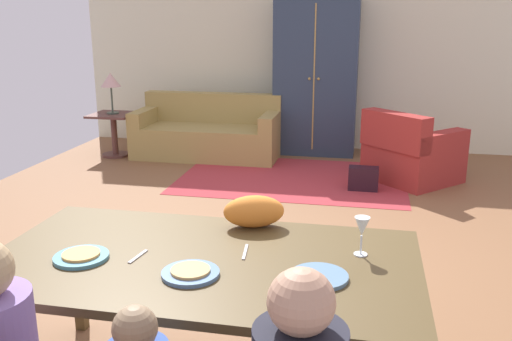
{
  "coord_description": "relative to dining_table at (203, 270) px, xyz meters",
  "views": [
    {
      "loc": [
        0.7,
        -3.8,
        1.83
      ],
      "look_at": [
        -0.0,
        -0.37,
        0.85
      ],
      "focal_mm": 38.77,
      "sensor_mm": 36.0,
      "label": 1
    }
  ],
  "objects": [
    {
      "name": "table_lamp",
      "position": [
        -2.63,
        4.54,
        0.31
      ],
      "size": [
        0.26,
        0.26,
        0.54
      ],
      "color": "#404D40",
      "rests_on": "side_table"
    },
    {
      "name": "cat",
      "position": [
        0.15,
        0.43,
        0.15
      ],
      "size": [
        0.35,
        0.25,
        0.17
      ],
      "primitive_type": "ellipsoid",
      "rotation": [
        0.0,
        0.0,
        0.31
      ],
      "color": "orange",
      "rests_on": "dining_table"
    },
    {
      "name": "area_rug",
      "position": [
        -0.12,
        3.94,
        -0.69
      ],
      "size": [
        2.6,
        1.8,
        0.01
      ],
      "primitive_type": "cube",
      "color": "#A93137",
      "rests_on": "ground_plane"
    },
    {
      "name": "ground_plane",
      "position": [
        0.01,
        2.3,
        -0.71
      ],
      "size": [
        6.88,
        6.67,
        0.02
      ],
      "primitive_type": "cube",
      "color": "brown"
    },
    {
      "name": "back_wall",
      "position": [
        0.01,
        5.69,
        0.65
      ],
      "size": [
        6.88,
        0.1,
        2.7
      ],
      "primitive_type": "cube",
      "color": "beige",
      "rests_on": "ground_plane"
    },
    {
      "name": "plate_near_woman",
      "position": [
        0.54,
        -0.1,
        0.07
      ],
      "size": [
        0.25,
        0.25,
        0.02
      ],
      "primitive_type": "cylinder",
      "color": "slate",
      "rests_on": "dining_table"
    },
    {
      "name": "handbag",
      "position": [
        0.7,
        3.64,
        -0.57
      ],
      "size": [
        0.32,
        0.16,
        0.26
      ],
      "primitive_type": "cube",
      "color": "black",
      "rests_on": "ground_plane"
    },
    {
      "name": "armoire",
      "position": [
        -0.0,
        5.3,
        0.35
      ],
      "size": [
        1.1,
        0.59,
        2.1
      ],
      "color": "#2B3A51",
      "rests_on": "ground_plane"
    },
    {
      "name": "plate_near_man",
      "position": [
        -0.54,
        -0.12,
        0.07
      ],
      "size": [
        0.25,
        0.25,
        0.02
      ],
      "primitive_type": "cylinder",
      "color": "teal",
      "rests_on": "dining_table"
    },
    {
      "name": "wine_glass",
      "position": [
        0.71,
        0.18,
        0.19
      ],
      "size": [
        0.07,
        0.07,
        0.19
      ],
      "color": "silver",
      "rests_on": "dining_table"
    },
    {
      "name": "pizza_near_man",
      "position": [
        -0.54,
        -0.12,
        0.09
      ],
      "size": [
        0.17,
        0.17,
        0.01
      ],
      "primitive_type": "cylinder",
      "color": "gold",
      "rests_on": "plate_near_man"
    },
    {
      "name": "side_table",
      "position": [
        -2.63,
        4.54,
        -0.32
      ],
      "size": [
        0.56,
        0.56,
        0.58
      ],
      "color": "brown",
      "rests_on": "ground_plane"
    },
    {
      "name": "couch",
      "position": [
        -1.39,
        4.8,
        -0.4
      ],
      "size": [
        1.92,
        0.86,
        0.82
      ],
      "color": "#A58D4D",
      "rests_on": "ground_plane"
    },
    {
      "name": "dining_table",
      "position": [
        0.0,
        0.0,
        0.0
      ],
      "size": [
        1.97,
        1.07,
        0.76
      ],
      "color": "#503F21",
      "rests_on": "ground_plane"
    },
    {
      "name": "armchair",
      "position": [
        1.21,
        4.11,
        -0.38
      ],
      "size": [
        1.21,
        1.21,
        0.82
      ],
      "color": "maroon",
      "rests_on": "ground_plane"
    },
    {
      "name": "fork",
      "position": [
        -0.3,
        -0.05,
        0.06
      ],
      "size": [
        0.04,
        0.15,
        0.01
      ],
      "primitive_type": "cube",
      "rotation": [
        0.0,
        0.0,
        -0.15
      ],
      "color": "silver",
      "rests_on": "dining_table"
    },
    {
      "name": "knife",
      "position": [
        0.18,
        0.1,
        0.06
      ],
      "size": [
        0.03,
        0.17,
        0.01
      ],
      "primitive_type": "cube",
      "rotation": [
        0.0,
        0.0,
        0.12
      ],
      "color": "silver",
      "rests_on": "dining_table"
    },
    {
      "name": "plate_near_child",
      "position": [
        -0.0,
        -0.18,
        0.07
      ],
      "size": [
        0.25,
        0.25,
        0.02
      ],
      "primitive_type": "cylinder",
      "color": "#4F74A2",
      "rests_on": "dining_table"
    },
    {
      "name": "pizza_near_child",
      "position": [
        -0.0,
        -0.18,
        0.09
      ],
      "size": [
        0.17,
        0.17,
        0.01
      ],
      "primitive_type": "cylinder",
      "color": "tan",
      "rests_on": "plate_near_child"
    }
  ]
}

